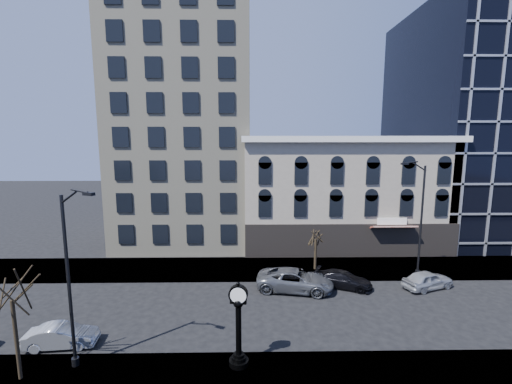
{
  "coord_description": "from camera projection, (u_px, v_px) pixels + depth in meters",
  "views": [
    {
      "loc": [
        1.54,
        -22.93,
        12.09
      ],
      "look_at": [
        2.0,
        4.0,
        8.0
      ],
      "focal_mm": 24.0,
      "sensor_mm": 36.0,
      "label": 1
    }
  ],
  "objects": [
    {
      "name": "ground",
      "position": [
        229.0,
        311.0,
        24.45
      ],
      "size": [
        160.0,
        160.0,
        0.0
      ],
      "primitive_type": "plane",
      "color": "black",
      "rests_on": "ground"
    },
    {
      "name": "sidewalk_far",
      "position": [
        234.0,
        269.0,
        32.35
      ],
      "size": [
        160.0,
        6.0,
        0.12
      ],
      "primitive_type": "cube",
      "color": "#9A968C",
      "rests_on": "ground"
    },
    {
      "name": "cream_tower",
      "position": [
        185.0,
        78.0,
        40.11
      ],
      "size": [
        15.9,
        15.4,
        42.5
      ],
      "color": "#B9B195",
      "rests_on": "ground"
    },
    {
      "name": "victorian_row",
      "position": [
        341.0,
        193.0,
        39.46
      ],
      "size": [
        22.6,
        11.19,
        12.5
      ],
      "color": "#A49987",
      "rests_on": "ground"
    },
    {
      "name": "glass_office",
      "position": [
        489.0,
        125.0,
        43.55
      ],
      "size": [
        20.0,
        20.15,
        28.0
      ],
      "color": "black",
      "rests_on": "ground"
    },
    {
      "name": "street_clock",
      "position": [
        239.0,
        328.0,
        18.11
      ],
      "size": [
        1.06,
        1.06,
        4.69
      ],
      "rotation": [
        0.0,
        0.0,
        -0.14
      ],
      "color": "black",
      "rests_on": "sidewalk_near"
    },
    {
      "name": "street_lamp_near",
      "position": [
        74.0,
        233.0,
        16.98
      ],
      "size": [
        2.39,
        1.26,
        9.83
      ],
      "rotation": [
        0.0,
        0.0,
        -0.42
      ],
      "color": "black",
      "rests_on": "sidewalk_near"
    },
    {
      "name": "street_lamp_far",
      "position": [
        415.0,
        189.0,
        29.36
      ],
      "size": [
        2.69,
        0.63,
        10.39
      ],
      "rotation": [
        0.0,
        0.0,
        3.26
      ],
      "color": "black",
      "rests_on": "sidewalk_far"
    },
    {
      "name": "bare_tree_near",
      "position": [
        10.0,
        283.0,
        16.59
      ],
      "size": [
        3.95,
        3.95,
        6.78
      ],
      "color": "#302618",
      "rests_on": "sidewalk_near"
    },
    {
      "name": "bare_tree_far",
      "position": [
        316.0,
        233.0,
        31.6
      ],
      "size": [
        2.68,
        2.68,
        4.6
      ],
      "color": "#302618",
      "rests_on": "sidewalk_far"
    },
    {
      "name": "car_near_b",
      "position": [
        61.0,
        336.0,
        20.16
      ],
      "size": [
        4.14,
        1.79,
        1.33
      ],
      "primitive_type": "imported",
      "rotation": [
        0.0,
        0.0,
        1.67
      ],
      "color": "#A5A8AD",
      "rests_on": "ground"
    },
    {
      "name": "car_far_a",
      "position": [
        295.0,
        280.0,
        27.72
      ],
      "size": [
        6.6,
        3.95,
        1.72
      ],
      "primitive_type": "imported",
      "rotation": [
        0.0,
        0.0,
        1.38
      ],
      "color": "#595B60",
      "rests_on": "ground"
    },
    {
      "name": "car_far_b",
      "position": [
        343.0,
        279.0,
        28.32
      ],
      "size": [
        4.99,
        3.57,
        1.34
      ],
      "primitive_type": "imported",
      "rotation": [
        0.0,
        0.0,
        1.16
      ],
      "color": "black",
      "rests_on": "ground"
    },
    {
      "name": "car_far_c",
      "position": [
        428.0,
        280.0,
        28.07
      ],
      "size": [
        4.66,
        3.14,
        1.47
      ],
      "primitive_type": "imported",
      "rotation": [
        0.0,
        0.0,
        1.93
      ],
      "color": "#A5A8AD",
      "rests_on": "ground"
    }
  ]
}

